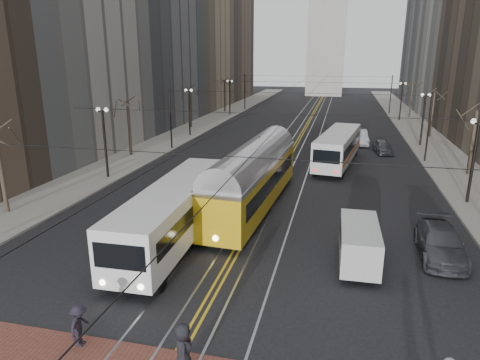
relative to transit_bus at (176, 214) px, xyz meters
The scene contains 20 objects.
ground 8.50m from the transit_bus, 65.21° to the right, with size 260.00×260.00×0.00m, color black.
sidewalk_left 39.18m from the transit_bus, 107.08° to the left, with size 5.00×140.00×0.15m, color gray.
sidewalk_right 41.77m from the transit_bus, 63.69° to the left, with size 5.00×140.00×0.15m, color gray.
streetcar_rails 37.62m from the transit_bus, 84.66° to the left, with size 4.80×130.00×0.02m, color gray.
centre_lines 37.62m from the transit_bus, 84.66° to the left, with size 0.42×130.00×0.01m, color gold.
building_left_mid 46.88m from the transit_bus, 119.80° to the left, with size 16.00×20.00×34.00m, color slate.
building_left_far 83.50m from the transit_bus, 105.67° to the left, with size 16.00×20.00×40.00m, color brown.
building_right_far 85.62m from the transit_bus, 69.71° to the left, with size 16.00×20.00×40.00m, color slate.
lamp_posts 21.49m from the transit_bus, 80.61° to the left, with size 27.60×57.20×5.60m.
street_trees 27.92m from the transit_bus, 82.79° to the left, with size 31.68×53.28×5.60m.
trolley_wires 27.57m from the transit_bus, 82.68° to the left, with size 25.96×120.00×6.60m.
transit_bus is the anchor object (origin of this frame).
streetcar 6.90m from the transit_bus, 64.23° to the left, with size 2.71×14.62×3.45m, color gold.
rear_bus 21.21m from the transit_bus, 67.06° to the left, with size 2.56×11.76×3.07m, color silver.
cargo_van 9.67m from the transit_bus, ahead, with size 1.77×4.60×2.04m, color #B8B8B8.
sedan_grey 28.82m from the transit_bus, 63.64° to the left, with size 1.61×4.00×1.36m, color #383A3F.
sedan_silver 31.70m from the transit_bus, 70.72° to the left, with size 1.76×5.06×1.67m, color #AEAFB6.
sedan_parked 13.79m from the transit_bus, ahead, with size 2.11×5.19×1.51m, color #3B3D43.
pedestrian_a 10.48m from the transit_bus, 67.23° to the right, with size 0.92×0.60×1.88m, color black.
pedestrian_d 9.11m from the transit_bus, 90.11° to the right, with size 1.02×0.59×1.58m, color black.
Camera 1 is at (4.92, -12.73, 9.85)m, focal length 32.00 mm.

